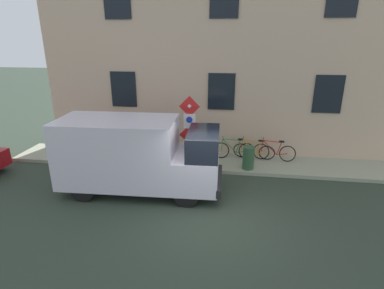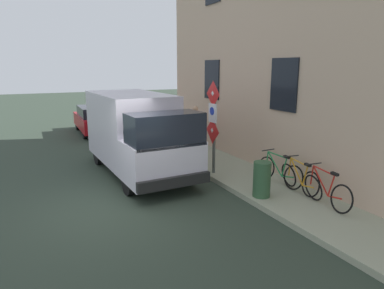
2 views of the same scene
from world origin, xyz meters
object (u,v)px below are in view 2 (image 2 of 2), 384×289
at_px(parked_hatchback, 96,119).
at_px(pedestrian, 195,126).
at_px(delivery_van, 137,132).
at_px(bicycle_red, 325,189).
at_px(sign_post_stacked, 213,119).
at_px(litter_bin, 262,179).
at_px(bicycle_green, 279,171).
at_px(bicycle_orange, 300,179).

distance_m(parked_hatchback, pedestrian, 6.47).
height_order(delivery_van, bicycle_red, delivery_van).
distance_m(sign_post_stacked, litter_bin, 2.58).
bearing_deg(bicycle_green, bicycle_orange, 175.35).
height_order(bicycle_green, litter_bin, litter_bin).
relative_size(sign_post_stacked, delivery_van, 0.50).
height_order(parked_hatchback, pedestrian, pedestrian).
distance_m(sign_post_stacked, bicycle_green, 2.44).
height_order(parked_hatchback, bicycle_orange, parked_hatchback).
bearing_deg(sign_post_stacked, pedestrian, 72.84).
bearing_deg(delivery_van, parked_hatchback, 176.56).
height_order(sign_post_stacked, bicycle_green, sign_post_stacked).
bearing_deg(bicycle_red, bicycle_green, 6.03).
height_order(sign_post_stacked, bicycle_red, sign_post_stacked).
bearing_deg(bicycle_orange, litter_bin, 84.01).
bearing_deg(pedestrian, bicycle_orange, -113.09).
bearing_deg(parked_hatchback, bicycle_green, -163.51).
relative_size(bicycle_orange, pedestrian, 1.00).
height_order(parked_hatchback, litter_bin, parked_hatchback).
bearing_deg(pedestrian, parked_hatchback, 88.94).
distance_m(parked_hatchback, litter_bin, 11.33).
bearing_deg(pedestrian, litter_bin, -124.06).
relative_size(bicycle_green, litter_bin, 1.91).
bearing_deg(bicycle_green, litter_bin, 114.23).
xyz_separation_m(bicycle_red, litter_bin, (-1.03, 1.08, 0.08)).
xyz_separation_m(parked_hatchback, litter_bin, (1.90, -11.17, -0.14)).
relative_size(delivery_van, bicycle_orange, 3.15).
bearing_deg(parked_hatchback, bicycle_orange, -164.57).
relative_size(bicycle_orange, bicycle_green, 1.00).
xyz_separation_m(delivery_van, bicycle_green, (3.08, -3.18, -0.82)).
bearing_deg(sign_post_stacked, litter_bin, -86.23).
bearing_deg(litter_bin, bicycle_orange, -13.90).
distance_m(delivery_van, litter_bin, 4.34).
height_order(bicycle_green, pedestrian, pedestrian).
xyz_separation_m(sign_post_stacked, pedestrian, (0.93, 3.03, -0.75)).
bearing_deg(delivery_van, pedestrian, 116.24).
bearing_deg(sign_post_stacked, bicycle_green, -55.19).
bearing_deg(bicycle_green, parked_hatchback, 10.69).
xyz_separation_m(delivery_van, parked_hatchback, (0.15, 7.42, -0.60)).
height_order(sign_post_stacked, pedestrian, sign_post_stacked).
distance_m(delivery_van, bicycle_green, 4.50).
bearing_deg(sign_post_stacked, delivery_van, 142.07).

